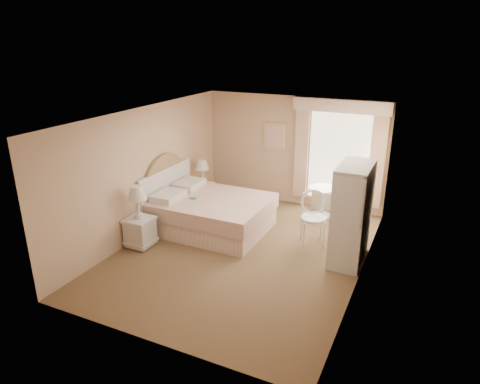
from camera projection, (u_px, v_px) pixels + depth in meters
The scene contains 9 objects.
room at pixel (243, 187), 7.45m from camera, with size 4.21×5.51×2.51m.
window at pixel (338, 153), 9.25m from camera, with size 2.05×0.22×2.51m.
framed_art at pixel (275, 137), 9.83m from camera, with size 0.52×0.04×0.62m.
bed at pixel (206, 211), 8.70m from camera, with size 2.27×1.79×1.58m.
nightstand_near at pixel (139, 224), 7.94m from camera, with size 0.48×0.48×1.17m.
nightstand_far at pixel (203, 188), 9.96m from camera, with size 0.44×0.44×1.07m.
round_table at pixel (322, 197), 9.28m from camera, with size 0.62×0.62×0.65m.
cafe_chair at pixel (313, 213), 8.08m from camera, with size 0.64×0.64×1.01m.
armoire at pixel (351, 222), 7.34m from camera, with size 0.53×1.05×1.75m.
Camera 1 is at (2.93, -6.38, 3.74)m, focal length 32.00 mm.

